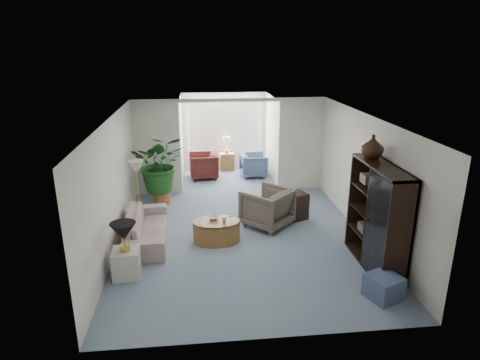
{
  "coord_description": "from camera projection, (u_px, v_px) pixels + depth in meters",
  "views": [
    {
      "loc": [
        -0.9,
        -7.66,
        3.85
      ],
      "look_at": [
        0.0,
        0.6,
        1.1
      ],
      "focal_mm": 31.23,
      "sensor_mm": 36.0,
      "label": 1
    }
  ],
  "objects": [
    {
      "name": "window_pane",
      "position": [
        224.0,
        125.0,
        12.98
      ],
      "size": [
        2.2,
        0.02,
        1.5
      ],
      "primitive_type": "cube",
      "color": "white"
    },
    {
      "name": "sunroom_chair_blue",
      "position": [
        254.0,
        165.0,
        12.51
      ],
      "size": [
        0.8,
        0.78,
        0.69
      ],
      "primitive_type": "imported",
      "rotation": [
        0.0,
        0.0,
        1.62
      ],
      "color": "#4C5F82",
      "rests_on": "ground"
    },
    {
      "name": "table_lamp",
      "position": [
        123.0,
        232.0,
        6.96
      ],
      "size": [
        0.44,
        0.44,
        0.3
      ],
      "primitive_type": "cone",
      "color": "black",
      "rests_on": "end_table"
    },
    {
      "name": "cabinet_urn",
      "position": [
        373.0,
        146.0,
        7.42
      ],
      "size": [
        0.4,
        0.4,
        0.42
      ],
      "primitive_type": "imported",
      "color": "#311C10",
      "rests_on": "entertainment_cabinet"
    },
    {
      "name": "shelf_clutter",
      "position": [
        378.0,
        211.0,
        7.18
      ],
      "size": [
        0.3,
        1.14,
        1.06
      ],
      "color": "#2B2825",
      "rests_on": "entertainment_cabinet"
    },
    {
      "name": "floor_lamp",
      "position": [
        136.0,
        167.0,
        9.15
      ],
      "size": [
        0.36,
        0.36,
        0.28
      ],
      "primitive_type": "cone",
      "color": "beige",
      "rests_on": "ground"
    },
    {
      "name": "end_table",
      "position": [
        126.0,
        263.0,
        7.14
      ],
      "size": [
        0.47,
        0.47,
        0.5
      ],
      "primitive_type": "cube",
      "rotation": [
        0.0,
        0.0,
        0.04
      ],
      "color": "silver",
      "rests_on": "ground"
    },
    {
      "name": "window_blinds",
      "position": [
        224.0,
        125.0,
        12.95
      ],
      "size": [
        2.2,
        0.02,
        1.5
      ],
      "primitive_type": "cube",
      "color": "white"
    },
    {
      "name": "framed_picture",
      "position": [
        369.0,
        158.0,
        8.16
      ],
      "size": [
        0.04,
        0.5,
        0.4
      ],
      "primitive_type": "cube",
      "color": "beige"
    },
    {
      "name": "sunroom_table",
      "position": [
        227.0,
        161.0,
        13.16
      ],
      "size": [
        0.46,
        0.37,
        0.55
      ],
      "primitive_type": "cube",
      "rotation": [
        0.0,
        0.0,
        0.05
      ],
      "color": "olive",
      "rests_on": "ground"
    },
    {
      "name": "back_header",
      "position": [
        230.0,
        100.0,
        10.6
      ],
      "size": [
        2.6,
        0.12,
        0.1
      ],
      "primitive_type": "cube",
      "color": "white",
      "rests_on": "back_pier_left"
    },
    {
      "name": "floor",
      "position": [
        243.0,
        240.0,
        8.53
      ],
      "size": [
        6.0,
        6.0,
        0.0
      ],
      "primitive_type": "plane",
      "color": "#7C8DA4",
      "rests_on": "ground"
    },
    {
      "name": "coffee_table",
      "position": [
        217.0,
        231.0,
        8.41
      ],
      "size": [
        0.96,
        0.96,
        0.45
      ],
      "primitive_type": "cylinder",
      "rotation": [
        0.0,
        0.0,
        0.01
      ],
      "color": "olive",
      "rests_on": "ground"
    },
    {
      "name": "sofa",
      "position": [
        146.0,
        227.0,
        8.43
      ],
      "size": [
        0.87,
        2.05,
        0.59
      ],
      "primitive_type": "imported",
      "rotation": [
        0.0,
        0.0,
        1.61
      ],
      "color": "beige",
      "rests_on": "ground"
    },
    {
      "name": "coffee_bowl",
      "position": [
        214.0,
        218.0,
        8.42
      ],
      "size": [
        0.21,
        0.21,
        0.05
      ],
      "primitive_type": "imported",
      "rotation": [
        0.0,
        0.0,
        0.01
      ],
      "color": "silver",
      "rests_on": "coffee_table"
    },
    {
      "name": "house_plant",
      "position": [
        160.0,
        163.0,
        10.17
      ],
      "size": [
        1.3,
        1.13,
        1.45
      ],
      "primitive_type": "imported",
      "color": "#1D521C",
      "rests_on": "plant_pot"
    },
    {
      "name": "ottoman",
      "position": [
        384.0,
        287.0,
        6.56
      ],
      "size": [
        0.62,
        0.62,
        0.38
      ],
      "primitive_type": "cube",
      "rotation": [
        0.0,
        0.0,
        0.39
      ],
      "color": "#4C5F82",
      "rests_on": "ground"
    },
    {
      "name": "sunroom_floor",
      "position": [
        227.0,
        178.0,
        12.4
      ],
      "size": [
        2.6,
        2.6,
        0.0
      ],
      "primitive_type": "plane",
      "color": "#7C8DA4",
      "rests_on": "ground"
    },
    {
      "name": "coffee_cup",
      "position": [
        224.0,
        220.0,
        8.25
      ],
      "size": [
        0.1,
        0.1,
        0.09
      ],
      "primitive_type": "imported",
      "rotation": [
        0.0,
        0.0,
        0.01
      ],
      "color": "beige",
      "rests_on": "coffee_table"
    },
    {
      "name": "back_pier_right",
      "position": [
        301.0,
        144.0,
        11.17
      ],
      "size": [
        1.2,
        0.12,
        2.5
      ],
      "primitive_type": "cube",
      "color": "white",
      "rests_on": "ground"
    },
    {
      "name": "side_table_dark",
      "position": [
        295.0,
        206.0,
        9.49
      ],
      "size": [
        0.63,
        0.58,
        0.61
      ],
      "primitive_type": "cube",
      "rotation": [
        0.0,
        0.0,
        0.43
      ],
      "color": "black",
      "rests_on": "ground"
    },
    {
      "name": "wingback_chair",
      "position": [
        267.0,
        207.0,
        9.09
      ],
      "size": [
        1.3,
        1.3,
        0.85
      ],
      "primitive_type": "imported",
      "rotation": [
        0.0,
        0.0,
        3.92
      ],
      "color": "#665D50",
      "rests_on": "ground"
    },
    {
      "name": "sunroom_chair_maroon",
      "position": [
        204.0,
        166.0,
        12.35
      ],
      "size": [
        0.86,
        0.84,
        0.75
      ],
      "primitive_type": "imported",
      "rotation": [
        0.0,
        0.0,
        -1.52
      ],
      "color": "#511F1B",
      "rests_on": "ground"
    },
    {
      "name": "plant_pot",
      "position": [
        162.0,
        197.0,
        10.45
      ],
      "size": [
        0.4,
        0.4,
        0.32
      ],
      "primitive_type": "cylinder",
      "color": "#AC6131",
      "rests_on": "ground"
    },
    {
      "name": "entertainment_cabinet",
      "position": [
        378.0,
        217.0,
        7.31
      ],
      "size": [
        0.45,
        1.69,
        1.88
      ],
      "primitive_type": "cube",
      "color": "black",
      "rests_on": "ground"
    },
    {
      "name": "back_pier_left",
      "position": [
        157.0,
        148.0,
        10.78
      ],
      "size": [
        1.2,
        0.12,
        2.5
      ],
      "primitive_type": "cube",
      "color": "white",
      "rests_on": "ground"
    }
  ]
}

